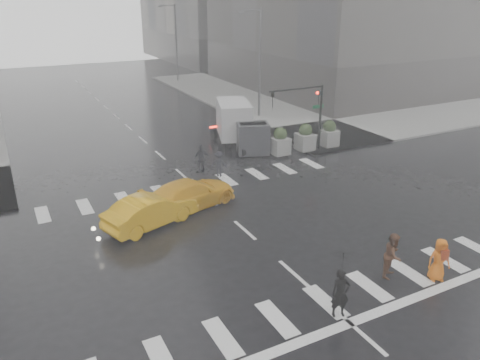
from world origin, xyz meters
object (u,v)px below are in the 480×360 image
pedestrian_brown (393,255)px  taxi_mid (151,211)px  box_truck (239,124)px  pedestrian_orange (439,260)px  traffic_signal_pole (309,106)px

pedestrian_brown → taxi_mid: 10.73m
box_truck → pedestrian_orange: bearing=-73.6°
pedestrian_orange → traffic_signal_pole: bearing=99.6°
traffic_signal_pole → taxi_mid: size_ratio=1.00×
pedestrian_orange → taxi_mid: bearing=157.6°
traffic_signal_pole → pedestrian_orange: size_ratio=2.68×
taxi_mid → pedestrian_orange: bearing=-157.6°
traffic_signal_pole → taxi_mid: traffic_signal_pole is taller
pedestrian_brown → pedestrian_orange: size_ratio=1.06×
pedestrian_brown → pedestrian_orange: (1.35, -0.97, -0.05)m
box_truck → traffic_signal_pole: bearing=-25.2°
traffic_signal_pole → taxi_mid: 13.99m
pedestrian_orange → box_truck: 18.26m
pedestrian_orange → taxi_mid: 12.34m
box_truck → pedestrian_brown: bearing=-78.2°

